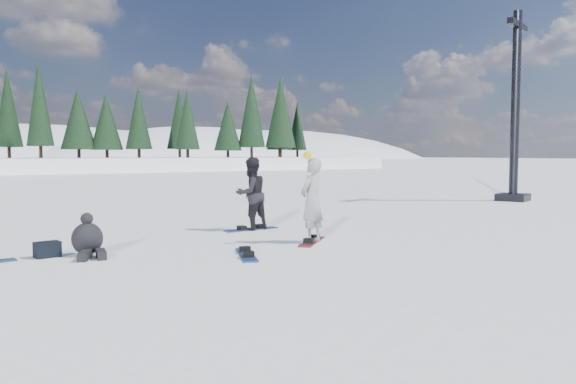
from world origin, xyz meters
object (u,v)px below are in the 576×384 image
object	(u,v)px
lift_tower	(515,124)
gear_bag	(47,249)
snowboarder_man	(251,194)
seated_rider	(88,239)
snowboarder_woman	(312,200)
snowboard_loose_a	(247,255)

from	to	relation	value
lift_tower	gear_bag	xyz separation A→B (m)	(-18.78, -3.57, -3.05)
snowboarder_man	gear_bag	bearing A→B (deg)	4.66
lift_tower	seated_rider	bearing A→B (deg)	170.90
lift_tower	snowboarder_woman	xyz separation A→B (m)	(-13.46, -4.74, -2.25)
lift_tower	snowboarder_man	bearing A→B (deg)	168.19
snowboarder_man	snowboard_loose_a	size ratio (longest dim) A/B	1.25
snowboard_loose_a	snowboarder_woman	bearing A→B (deg)	-50.18
snowboarder_man	seated_rider	world-z (taller)	snowboarder_man
snowboarder_man	snowboard_loose_a	distance (m)	3.80
lift_tower	snowboarder_woman	world-z (taller)	lift_tower
seated_rider	snowboard_loose_a	bearing A→B (deg)	-15.41
gear_bag	snowboarder_man	bearing A→B (deg)	14.75
snowboarder_man	gear_bag	xyz separation A→B (m)	(-5.13, -1.35, -0.79)
snowboarder_woman	snowboard_loose_a	distance (m)	2.31
lift_tower	gear_bag	world-z (taller)	lift_tower
snowboard_loose_a	lift_tower	bearing A→B (deg)	-49.79
seated_rider	gear_bag	xyz separation A→B (m)	(-0.70, 0.25, -0.17)
snowboarder_woman	snowboard_loose_a	bearing A→B (deg)	-5.32
snowboard_loose_a	gear_bag	bearing A→B (deg)	81.63
snowboarder_man	lift_tower	bearing A→B (deg)	179.15
snowboarder_woman	gear_bag	distance (m)	5.51
snowboarder_man	snowboard_loose_a	world-z (taller)	snowboarder_man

